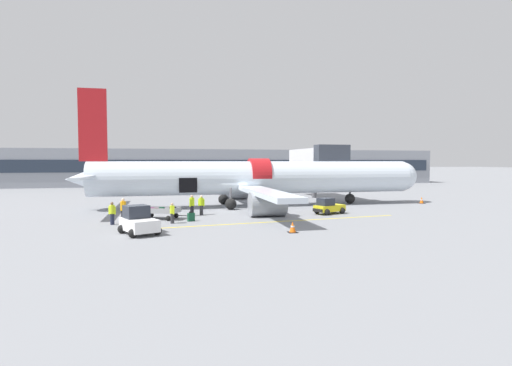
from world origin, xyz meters
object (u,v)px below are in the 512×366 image
(ground_crew_loader_b, at_px, (123,209))
(ground_crew_driver, at_px, (192,205))
(ground_crew_loader_a, at_px, (112,213))
(airplane, at_px, (254,179))
(suitcase_on_tarmac_upright, at_px, (191,217))
(baggage_cart_loading, at_px, (161,212))
(ground_crew_supervisor, at_px, (201,205))
(baggage_tug_mid, at_px, (139,222))
(baggage_tug_lead, at_px, (329,207))
(ground_crew_helper, at_px, (172,213))

(ground_crew_loader_b, xyz_separation_m, ground_crew_driver, (5.32, 2.36, -0.03))
(ground_crew_driver, bearing_deg, ground_crew_loader_a, -149.84)
(airplane, relative_size, suitcase_on_tarmac_upright, 48.09)
(baggage_cart_loading, distance_m, ground_crew_loader_a, 4.04)
(ground_crew_loader_b, height_order, ground_crew_supervisor, ground_crew_loader_b)
(baggage_tug_mid, xyz_separation_m, baggage_cart_loading, (1.33, 6.40, -0.24))
(baggage_tug_lead, distance_m, ground_crew_helper, 13.67)
(baggage_tug_lead, xyz_separation_m, ground_crew_driver, (-11.75, 1.51, 0.33))
(ground_crew_loader_a, bearing_deg, ground_crew_supervisor, 29.48)
(airplane, height_order, suitcase_on_tarmac_upright, airplane)
(baggage_tug_lead, xyz_separation_m, baggage_cart_loading, (-14.32, 0.16, -0.08))
(ground_crew_loader_a, bearing_deg, suitcase_on_tarmac_upright, 3.98)
(baggage_cart_loading, bearing_deg, baggage_tug_lead, -0.64)
(airplane, distance_m, ground_crew_helper, 13.08)
(ground_crew_helper, bearing_deg, airplane, 49.07)
(baggage_tug_lead, relative_size, ground_crew_driver, 1.75)
(ground_crew_loader_b, distance_m, ground_crew_helper, 3.91)
(ground_crew_loader_a, bearing_deg, airplane, 36.35)
(airplane, distance_m, baggage_cart_loading, 12.02)
(ground_crew_driver, xyz_separation_m, ground_crew_helper, (-1.72, -3.87, -0.12))
(ground_crew_driver, relative_size, ground_crew_supervisor, 1.04)
(baggage_tug_mid, distance_m, baggage_cart_loading, 6.54)
(baggage_tug_lead, relative_size, ground_crew_loader_a, 1.87)
(ground_crew_loader_b, relative_size, ground_crew_driver, 1.03)
(airplane, bearing_deg, ground_crew_helper, -130.93)
(airplane, bearing_deg, ground_crew_loader_b, -145.65)
(ground_crew_driver, xyz_separation_m, ground_crew_supervisor, (0.83, 0.37, -0.04))
(ground_crew_supervisor, bearing_deg, airplane, 43.01)
(airplane, xyz_separation_m, ground_crew_helper, (-8.46, -9.76, -2.03))
(airplane, distance_m, ground_crew_supervisor, 8.32)
(baggage_tug_mid, height_order, ground_crew_helper, baggage_tug_mid)
(ground_crew_loader_a, relative_size, ground_crew_driver, 0.93)
(baggage_tug_mid, bearing_deg, ground_crew_loader_a, 115.99)
(ground_crew_loader_b, height_order, ground_crew_driver, ground_crew_loader_b)
(airplane, distance_m, baggage_tug_lead, 9.21)
(baggage_cart_loading, bearing_deg, airplane, 37.86)
(ground_crew_helper, bearing_deg, ground_crew_loader_a, 174.75)
(suitcase_on_tarmac_upright, bearing_deg, ground_crew_supervisor, 72.11)
(ground_crew_loader_b, bearing_deg, baggage_tug_lead, 2.84)
(ground_crew_supervisor, bearing_deg, baggage_tug_mid, -120.23)
(baggage_cart_loading, distance_m, ground_crew_driver, 2.94)
(baggage_cart_loading, relative_size, ground_crew_loader_a, 2.41)
(ground_crew_loader_b, xyz_separation_m, ground_crew_supervisor, (6.15, 2.73, -0.07))
(suitcase_on_tarmac_upright, bearing_deg, baggage_tug_lead, 7.44)
(ground_crew_driver, height_order, ground_crew_supervisor, ground_crew_driver)
(baggage_tug_lead, distance_m, baggage_cart_loading, 14.32)
(baggage_cart_loading, bearing_deg, ground_crew_driver, 27.73)
(ground_crew_loader_b, height_order, ground_crew_helper, ground_crew_loader_b)
(ground_crew_loader_a, height_order, ground_crew_supervisor, ground_crew_supervisor)
(baggage_tug_mid, height_order, ground_crew_loader_a, baggage_tug_mid)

